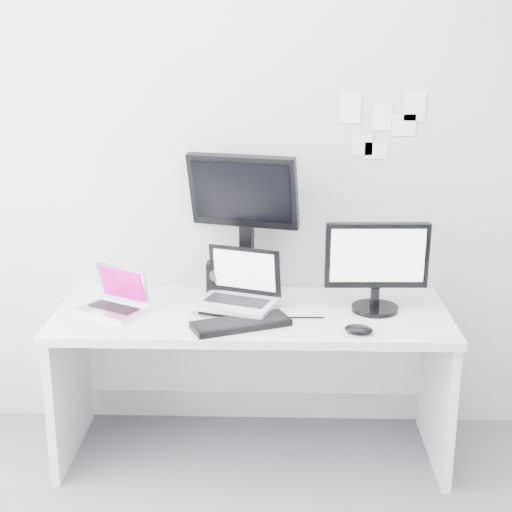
{
  "coord_description": "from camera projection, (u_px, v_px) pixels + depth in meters",
  "views": [
    {
      "loc": [
        0.11,
        -1.97,
        1.94
      ],
      "look_at": [
        0.02,
        1.23,
        1.0
      ],
      "focal_mm": 52.66,
      "sensor_mm": 36.0,
      "label": 1
    }
  ],
  "objects": [
    {
      "name": "desk",
      "position": [
        252.0,
        384.0,
        3.54
      ],
      "size": [
        1.8,
        0.7,
        0.73
      ],
      "primitive_type": "cube",
      "color": "silver",
      "rests_on": "ground"
    },
    {
      "name": "wall_note_5",
      "position": [
        362.0,
        145.0,
        3.55
      ],
      "size": [
        0.1,
        0.0,
        0.1
      ],
      "primitive_type": "cube",
      "color": "white",
      "rests_on": "back_wall"
    },
    {
      "name": "wall_note_0",
      "position": [
        350.0,
        108.0,
        3.5
      ],
      "size": [
        0.1,
        0.0,
        0.14
      ],
      "primitive_type": "cube",
      "color": "white",
      "rests_on": "back_wall"
    },
    {
      "name": "wall_note_4",
      "position": [
        404.0,
        125.0,
        3.52
      ],
      "size": [
        0.11,
        0.0,
        0.1
      ],
      "primitive_type": "cube",
      "color": "white",
      "rests_on": "back_wall"
    },
    {
      "name": "wall_note_1",
      "position": [
        382.0,
        116.0,
        3.51
      ],
      "size": [
        0.09,
        0.0,
        0.13
      ],
      "primitive_type": "cube",
      "color": "white",
      "rests_on": "back_wall"
    },
    {
      "name": "samsung_monitor",
      "position": [
        377.0,
        266.0,
        3.38
      ],
      "size": [
        0.47,
        0.23,
        0.43
      ],
      "primitive_type": "cube",
      "rotation": [
        0.0,
        0.0,
        0.03
      ],
      "color": "black",
      "rests_on": "desk"
    },
    {
      "name": "macbook",
      "position": [
        111.0,
        290.0,
        3.4
      ],
      "size": [
        0.35,
        0.33,
        0.21
      ],
      "primitive_type": "cube",
      "rotation": [
        0.0,
        0.0,
        -0.52
      ],
      "color": "silver",
      "rests_on": "desk"
    },
    {
      "name": "wall_note_2",
      "position": [
        415.0,
        106.0,
        3.49
      ],
      "size": [
        0.1,
        0.0,
        0.14
      ],
      "primitive_type": "cube",
      "color": "white",
      "rests_on": "back_wall"
    },
    {
      "name": "wall_note_3",
      "position": [
        376.0,
        150.0,
        3.55
      ],
      "size": [
        0.11,
        0.0,
        0.08
      ],
      "primitive_type": "cube",
      "color": "white",
      "rests_on": "back_wall"
    },
    {
      "name": "rear_monitor",
      "position": [
        245.0,
        223.0,
        3.57
      ],
      "size": [
        0.55,
        0.33,
        0.71
      ],
      "primitive_type": "cube",
      "rotation": [
        0.0,
        0.0,
        -0.28
      ],
      "color": "black",
      "rests_on": "desk"
    },
    {
      "name": "mouse",
      "position": [
        359.0,
        329.0,
        3.17
      ],
      "size": [
        0.14,
        0.11,
        0.04
      ],
      "primitive_type": "ellipsoid",
      "rotation": [
        0.0,
        0.0,
        -0.29
      ],
      "color": "black",
      "rests_on": "desk"
    },
    {
      "name": "back_wall",
      "position": [
        254.0,
        164.0,
        3.6
      ],
      "size": [
        3.6,
        0.0,
        3.6
      ],
      "primitive_type": "plane",
      "rotation": [
        1.57,
        0.0,
        0.0
      ],
      "color": "silver",
      "rests_on": "ground"
    },
    {
      "name": "keyboard",
      "position": [
        241.0,
        324.0,
        3.25
      ],
      "size": [
        0.45,
        0.31,
        0.03
      ],
      "primitive_type": "cube",
      "rotation": [
        0.0,
        0.0,
        0.41
      ],
      "color": "black",
      "rests_on": "desk"
    },
    {
      "name": "speaker",
      "position": [
        216.0,
        280.0,
        3.6
      ],
      "size": [
        0.11,
        0.11,
        0.17
      ],
      "primitive_type": "cube",
      "rotation": [
        0.0,
        0.0,
        0.28
      ],
      "color": "black",
      "rests_on": "desk"
    },
    {
      "name": "dell_laptop",
      "position": [
        235.0,
        282.0,
        3.39
      ],
      "size": [
        0.42,
        0.37,
        0.29
      ],
      "primitive_type": "cube",
      "rotation": [
        0.0,
        0.0,
        -0.34
      ],
      "color": "#B2B4BA",
      "rests_on": "desk"
    }
  ]
}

